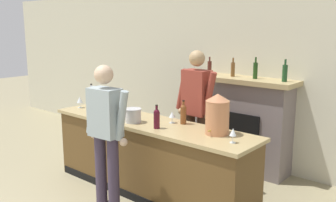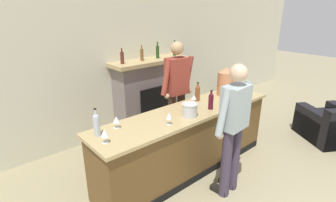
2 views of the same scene
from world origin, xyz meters
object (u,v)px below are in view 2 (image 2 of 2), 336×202
armchair_black (332,127)px  copper_dispenser (225,81)px  person_customer (233,126)px  person_bartender (177,92)px  wine_bottle_port_short (211,101)px  wine_glass_front_right (116,120)px  wine_glass_mid_counter (169,116)px  wine_glass_front_left (194,97)px  fireplace_stone (150,94)px  wine_glass_by_dispenser (244,87)px  wine_bottle_cabernet_heavy (198,92)px  potted_plant_corner (230,95)px  wine_bottle_chardonnay_pale (96,124)px  wine_glass_near_bucket (105,133)px  ice_bucket_steel (190,110)px

armchair_black → copper_dispenser: bearing=144.4°
person_customer → person_bartender: (0.27, 1.32, 0.06)m
wine_bottle_port_short → wine_glass_front_right: 1.39m
wine_glass_mid_counter → wine_glass_front_right: (-0.55, 0.34, -0.01)m
wine_glass_front_right → wine_glass_front_left: bearing=-1.3°
fireplace_stone → wine_glass_front_right: fireplace_stone is taller
copper_dispenser → wine_glass_front_left: bearing=176.3°
person_bartender → wine_glass_by_dispenser: 1.15m
person_bartender → wine_bottle_cabernet_heavy: (0.09, -0.38, 0.06)m
copper_dispenser → wine_glass_front_right: (-2.02, 0.08, -0.13)m
potted_plant_corner → wine_bottle_chardonnay_pale: size_ratio=2.23×
copper_dispenser → wine_bottle_port_short: copper_dispenser is taller
wine_glass_front_left → wine_glass_by_dispenser: bearing=-11.9°
wine_bottle_cabernet_heavy → wine_glass_front_right: bearing=-179.1°
wine_glass_by_dispenser → wine_glass_front_right: 2.33m
fireplace_stone → wine_bottle_port_short: (-0.20, -1.69, 0.37)m
wine_glass_mid_counter → wine_glass_near_bucket: bearing=173.1°
wine_bottle_chardonnay_pale → fireplace_stone: bearing=37.4°
wine_bottle_cabernet_heavy → wine_bottle_port_short: 0.38m
armchair_black → wine_glass_front_left: size_ratio=8.50×
ice_bucket_steel → person_customer: bearing=-74.0°
potted_plant_corner → wine_bottle_cabernet_heavy: 2.74m
fireplace_stone → potted_plant_corner: (2.30, -0.26, -0.45)m
wine_glass_near_bucket → wine_glass_front_right: bearing=40.2°
wine_glass_front_right → person_customer: bearing=-39.7°
potted_plant_corner → wine_bottle_port_short: wine_bottle_port_short is taller
armchair_black → person_bartender: person_bartender is taller
wine_glass_near_bucket → person_customer: bearing=-25.9°
wine_bottle_cabernet_heavy → wine_bottle_port_short: bearing=-107.4°
copper_dispenser → ice_bucket_steel: bearing=-167.0°
potted_plant_corner → person_customer: bearing=-143.9°
copper_dispenser → wine_glass_near_bucket: (-2.30, -0.17, -0.11)m
armchair_black → wine_glass_front_left: 2.80m
wine_glass_front_left → wine_glass_near_bucket: (-1.61, -0.21, 0.02)m
wine_bottle_port_short → wine_bottle_chardonnay_pale: bearing=169.1°
wine_bottle_cabernet_heavy → wine_bottle_port_short: (-0.11, -0.37, -0.01)m
copper_dispenser → potted_plant_corner: bearing=32.5°
potted_plant_corner → wine_glass_near_bucket: wine_glass_near_bucket is taller
wine_bottle_chardonnay_pale → copper_dispenser: bearing=-1.1°
wine_glass_by_dispenser → wine_glass_mid_counter: wine_glass_mid_counter is taller
wine_bottle_port_short → wine_glass_front_left: wine_bottle_port_short is taller
wine_glass_front_left → wine_glass_front_right: bearing=178.7°
wine_bottle_port_short → wine_bottle_cabernet_heavy: bearing=72.6°
person_customer → copper_dispenser: person_customer is taller
wine_glass_front_left → copper_dispenser: bearing=-3.7°
person_customer → copper_dispenser: 1.26m
person_customer → wine_bottle_cabernet_heavy: size_ratio=5.81×
fireplace_stone → wine_glass_front_left: size_ratio=11.87×
person_customer → copper_dispenser: size_ratio=3.78×
copper_dispenser → wine_glass_mid_counter: bearing=-169.7°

